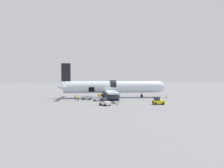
% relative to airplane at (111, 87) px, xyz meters
% --- Properties ---
extents(ground_plane, '(500.00, 500.00, 0.00)m').
position_rel_airplane_xyz_m(ground_plane, '(2.89, -3.17, -3.23)').
color(ground_plane, slate).
extents(apron_marking_line, '(27.53, 4.34, 0.01)m').
position_rel_airplane_xyz_m(apron_marking_line, '(-0.10, -12.61, -3.23)').
color(apron_marking_line, yellow).
rests_on(apron_marking_line, ground_plane).
extents(airplane, '(33.95, 26.90, 10.66)m').
position_rel_airplane_xyz_m(airplane, '(0.00, 0.00, 0.00)').
color(airplane, silver).
rests_on(airplane, ground_plane).
extents(baggage_tug_lead, '(2.69, 2.91, 1.62)m').
position_rel_airplane_xyz_m(baggage_tug_lead, '(-3.12, -15.54, -2.55)').
color(baggage_tug_lead, silver).
rests_on(baggage_tug_lead, ground_plane).
extents(baggage_tug_mid, '(2.72, 2.08, 1.76)m').
position_rel_airplane_xyz_m(baggage_tug_mid, '(9.23, -15.52, -2.49)').
color(baggage_tug_mid, yellow).
rests_on(baggage_tug_mid, ground_plane).
extents(baggage_cart_loading, '(3.68, 2.09, 1.04)m').
position_rel_airplane_xyz_m(baggage_cart_loading, '(-7.48, -4.57, -2.72)').
color(baggage_cart_loading, '#B7BABF').
rests_on(baggage_cart_loading, ground_plane).
extents(baggage_cart_queued, '(3.39, 2.32, 1.06)m').
position_rel_airplane_xyz_m(baggage_cart_queued, '(-4.41, -7.17, -2.71)').
color(baggage_cart_queued, silver).
rests_on(baggage_cart_queued, ground_plane).
extents(ground_crew_loader_a, '(0.49, 0.59, 1.70)m').
position_rel_airplane_xyz_m(ground_crew_loader_a, '(-3.50, -3.52, -2.34)').
color(ground_crew_loader_a, '#1E2338').
rests_on(ground_crew_loader_a, ground_plane).
extents(ground_crew_loader_b, '(0.39, 0.55, 1.59)m').
position_rel_airplane_xyz_m(ground_crew_loader_b, '(-9.81, -6.48, -2.40)').
color(ground_crew_loader_b, '#2D2D33').
rests_on(ground_crew_loader_b, ground_plane).
extents(ground_crew_driver, '(0.44, 0.57, 1.62)m').
position_rel_airplane_xyz_m(ground_crew_driver, '(-10.82, -3.79, -2.38)').
color(ground_crew_driver, black).
rests_on(ground_crew_driver, ground_plane).
extents(ground_crew_supervisor, '(0.51, 0.50, 1.58)m').
position_rel_airplane_xyz_m(ground_crew_supervisor, '(-4.13, -2.45, -2.40)').
color(ground_crew_supervisor, '#1E2338').
rests_on(ground_crew_supervisor, ground_plane).
extents(safety_cone_nose, '(0.57, 0.57, 0.67)m').
position_rel_airplane_xyz_m(safety_cone_nose, '(17.23, -1.70, -2.92)').
color(safety_cone_nose, black).
rests_on(safety_cone_nose, ground_plane).
extents(safety_cone_engine_left, '(0.48, 0.48, 0.59)m').
position_rel_airplane_xyz_m(safety_cone_engine_left, '(-0.17, -14.63, -2.96)').
color(safety_cone_engine_left, black).
rests_on(safety_cone_engine_left, ground_plane).
extents(safety_cone_wingtip, '(0.49, 0.49, 0.66)m').
position_rel_airplane_xyz_m(safety_cone_wingtip, '(1.27, -7.34, -2.93)').
color(safety_cone_wingtip, black).
rests_on(safety_cone_wingtip, ground_plane).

